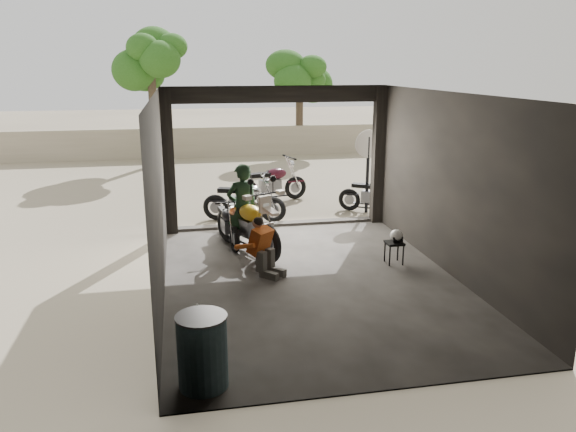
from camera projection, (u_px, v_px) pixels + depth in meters
name	position (u px, v px, depth m)	size (l,w,h in m)	color
ground	(311.00, 281.00, 9.78)	(80.00, 80.00, 0.00)	#7A6D56
garage	(305.00, 202.00, 9.96)	(7.00, 7.13, 3.20)	#2D2B28
boundary_wall	(232.00, 141.00, 22.88)	(18.00, 0.30, 1.20)	gray
tree_left	(150.00, 54.00, 20.02)	(2.20, 2.20, 5.60)	#382B1E
tree_right	(300.00, 66.00, 22.63)	(2.20, 2.20, 5.00)	#382B1E
main_bike	(247.00, 220.00, 11.10)	(0.83, 2.02, 1.35)	beige
left_bike	(228.00, 220.00, 11.69)	(0.62, 1.51, 1.02)	black
outside_bike_a	(244.00, 197.00, 13.34)	(0.73, 1.76, 1.19)	black
outside_bike_b	(272.00, 180.00, 15.26)	(0.74, 1.80, 1.22)	#3F0F1B
outside_bike_c	(374.00, 192.00, 14.10)	(0.66, 1.60, 1.08)	black
rider	(242.00, 207.00, 11.21)	(0.65, 0.42, 1.77)	black
mechanic	(265.00, 249.00, 9.89)	(0.52, 0.71, 1.02)	#D05B1B
stool	(394.00, 246.00, 10.50)	(0.32, 0.32, 0.44)	black
helmet	(396.00, 235.00, 10.50)	(0.24, 0.25, 0.23)	white
oil_drum	(203.00, 352.00, 6.45)	(0.58, 0.58, 0.90)	#456A75
sign_post	(368.00, 158.00, 13.94)	(0.70, 0.08, 2.10)	black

